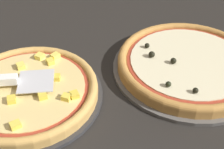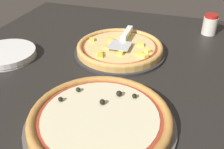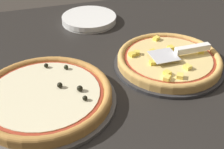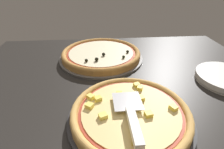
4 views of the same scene
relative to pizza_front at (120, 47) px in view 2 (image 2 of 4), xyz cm
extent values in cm
cube|color=black|center=(-0.64, 9.75, -4.41)|extent=(129.26, 123.31, 3.60)
cylinder|color=#2D2D30|center=(0.01, -0.03, -2.11)|extent=(36.74, 36.74, 1.00)
cylinder|color=tan|center=(0.01, -0.03, -0.59)|extent=(34.54, 34.54, 2.05)
torus|color=tan|center=(0.01, -0.03, 0.44)|extent=(34.54, 34.54, 2.08)
cylinder|color=#A33823|center=(0.01, -0.03, 0.51)|extent=(30.02, 30.02, 0.15)
cylinder|color=#E5C67A|center=(0.01, -0.03, 0.64)|extent=(28.32, 28.32, 0.40)
cube|color=yellow|center=(4.21, 11.57, 1.44)|extent=(2.48, 2.40, 1.21)
cube|color=yellow|center=(4.51, -2.68, 1.44)|extent=(2.34, 2.18, 1.21)
cube|color=#F4D64C|center=(12.33, -0.67, 1.44)|extent=(2.54, 2.72, 1.21)
cube|color=yellow|center=(-0.87, -11.34, 1.44)|extent=(2.44, 2.37, 1.21)
cube|color=#F9E05B|center=(-8.00, -2.26, 1.44)|extent=(2.73, 2.59, 1.21)
cube|color=#F4D64C|center=(4.89, 10.05, 1.44)|extent=(2.46, 2.56, 1.21)
cube|color=#F9E05B|center=(-11.79, 2.24, 1.44)|extent=(2.83, 2.77, 1.21)
cube|color=#F4D64C|center=(-9.19, 5.23, 1.44)|extent=(2.58, 2.43, 1.21)
cube|color=yellow|center=(-2.46, 7.12, 1.44)|extent=(1.96, 1.95, 1.21)
cube|color=#F9E05B|center=(-11.54, 6.41, 1.44)|extent=(2.80, 2.81, 1.21)
cube|color=yellow|center=(3.93, 4.28, 1.44)|extent=(2.33, 2.39, 1.21)
cylinder|color=#565451|center=(-7.16, 42.08, -2.11)|extent=(40.77, 40.77, 1.00)
cylinder|color=#B77F3D|center=(-7.16, 42.08, -0.55)|extent=(38.33, 38.33, 2.13)
torus|color=#B77F3D|center=(-7.16, 42.08, 0.51)|extent=(38.33, 38.33, 2.26)
cylinder|color=#A33823|center=(-7.16, 42.08, 0.59)|extent=(33.31, 33.31, 0.15)
cylinder|color=beige|center=(-7.16, 42.08, 0.71)|extent=(31.43, 31.43, 0.40)
sphere|color=black|center=(5.56, 39.83, 1.61)|extent=(1.39, 1.39, 1.39)
sphere|color=black|center=(-13.90, 31.86, 1.62)|extent=(1.40, 1.40, 1.40)
sphere|color=black|center=(-9.41, 32.31, 1.77)|extent=(1.71, 1.71, 1.71)
sphere|color=black|center=(2.78, 34.01, 1.62)|extent=(1.41, 1.41, 1.41)
sphere|color=black|center=(-6.13, 37.44, 1.71)|extent=(1.60, 1.60, 1.60)
cube|color=silver|center=(-0.92, 2.47, 2.17)|extent=(8.40, 8.50, 0.24)
cube|color=white|center=(-0.81, -7.93, 3.05)|extent=(2.34, 12.42, 2.00)
cylinder|color=white|center=(41.57, 17.35, -2.26)|extent=(23.08, 23.08, 0.70)
cylinder|color=white|center=(41.57, 17.35, -1.56)|extent=(23.08, 23.08, 0.70)
cylinder|color=white|center=(41.57, 17.35, -0.86)|extent=(23.08, 23.08, 0.70)
cylinder|color=white|center=(41.57, 17.35, -0.16)|extent=(23.08, 23.08, 0.70)
cylinder|color=silver|center=(-33.89, -31.71, 1.40)|extent=(6.46, 6.46, 8.02)
cylinder|color=#B21E19|center=(-33.89, -31.71, 6.11)|extent=(5.95, 5.95, 1.40)
camera|label=1|loc=(57.46, 15.42, 50.79)|focal=50.00mm
camera|label=2|loc=(-26.52, 91.10, 46.94)|focal=42.00mm
camera|label=3|loc=(-78.89, 44.24, 54.51)|focal=50.00mm
camera|label=4|loc=(-8.47, -37.14, 35.37)|focal=28.00mm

